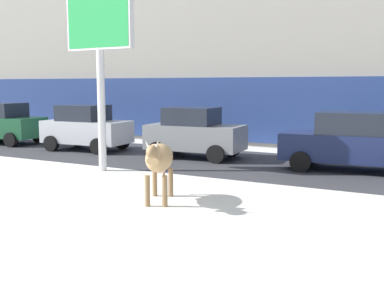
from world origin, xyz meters
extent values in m
plane|color=silver|center=(0.00, 0.00, 0.00)|extent=(120.00, 120.00, 0.00)
cube|color=#333338|center=(0.00, 7.78, 0.00)|extent=(60.00, 5.60, 0.01)
cube|color=gray|center=(0.00, 15.03, 6.50)|extent=(44.00, 6.00, 13.00)
cube|color=navy|center=(0.00, 11.98, 1.60)|extent=(43.12, 0.10, 2.80)
ellipsoid|color=tan|center=(0.42, 1.96, 1.02)|extent=(1.10, 1.52, 0.64)
cylinder|color=olive|center=(0.79, 1.58, 0.35)|extent=(0.12, 0.12, 0.70)
cylinder|color=olive|center=(0.43, 1.43, 0.35)|extent=(0.12, 0.12, 0.70)
cylinder|color=olive|center=(0.41, 2.49, 0.35)|extent=(0.12, 0.12, 0.70)
cylinder|color=olive|center=(0.05, 2.34, 0.35)|extent=(0.12, 0.12, 0.70)
cylinder|color=tan|center=(0.71, 1.27, 1.20)|extent=(0.42, 0.54, 0.44)
ellipsoid|color=olive|center=(0.80, 1.07, 1.30)|extent=(0.39, 0.50, 0.28)
cone|color=beige|center=(0.88, 1.15, 1.46)|extent=(0.13, 0.10, 0.15)
cone|color=beige|center=(0.68, 1.06, 1.46)|extent=(0.13, 0.10, 0.15)
cylinder|color=olive|center=(0.16, 2.57, 0.77)|extent=(0.06, 0.06, 0.60)
ellipsoid|color=beige|center=(0.35, 2.12, 0.72)|extent=(0.33, 0.35, 0.20)
cylinder|color=silver|center=(-3.22, 4.43, 1.90)|extent=(0.24, 0.24, 3.80)
cube|color=silver|center=(-3.22, 4.43, 4.65)|extent=(2.53, 0.36, 1.82)
cube|color=green|center=(-3.22, 4.40, 4.65)|extent=(2.41, 0.32, 1.70)
cube|color=#194C2D|center=(-11.45, 7.75, 0.77)|extent=(3.61, 1.94, 0.90)
cube|color=#1E232D|center=(-11.60, 7.74, 1.54)|extent=(1.90, 1.62, 0.64)
cylinder|color=black|center=(-10.37, 8.68, 0.32)|extent=(0.65, 0.26, 0.64)
cylinder|color=black|center=(-10.26, 6.98, 0.32)|extent=(0.65, 0.26, 0.64)
cylinder|color=black|center=(-12.64, 8.52, 0.32)|extent=(0.65, 0.26, 0.64)
cube|color=#B7BABF|center=(-6.71, 7.79, 0.77)|extent=(3.61, 1.94, 0.90)
cube|color=#1E232D|center=(-6.86, 7.78, 1.54)|extent=(1.90, 1.62, 0.64)
cylinder|color=black|center=(-5.63, 8.72, 0.32)|extent=(0.65, 0.26, 0.64)
cylinder|color=black|center=(-5.52, 7.02, 0.32)|extent=(0.65, 0.26, 0.64)
cylinder|color=black|center=(-7.90, 8.56, 0.32)|extent=(0.65, 0.26, 0.64)
cylinder|color=black|center=(-7.79, 6.87, 0.32)|extent=(0.65, 0.26, 0.64)
cube|color=slate|center=(-1.84, 8.09, 0.77)|extent=(3.61, 1.94, 0.90)
cube|color=#1E232D|center=(-1.99, 8.08, 1.54)|extent=(1.90, 1.62, 0.64)
cylinder|color=black|center=(-0.76, 9.02, 0.32)|extent=(0.65, 0.26, 0.64)
cylinder|color=black|center=(-0.65, 7.32, 0.32)|extent=(0.65, 0.26, 0.64)
cylinder|color=black|center=(-3.03, 8.86, 0.32)|extent=(0.65, 0.26, 0.64)
cylinder|color=black|center=(-2.92, 7.17, 0.32)|extent=(0.65, 0.26, 0.64)
cube|color=#19234C|center=(3.64, 8.08, 0.74)|extent=(4.31, 2.04, 0.84)
cube|color=#1E232D|center=(3.64, 8.08, 1.50)|extent=(2.10, 1.68, 0.68)
cylinder|color=black|center=(2.22, 8.86, 0.32)|extent=(0.65, 0.26, 0.64)
cylinder|color=black|center=(2.34, 7.10, 0.32)|extent=(0.65, 0.26, 0.64)
cylinder|color=#282833|center=(-3.48, 10.63, 0.44)|extent=(0.24, 0.24, 0.88)
cube|color=#386B42|center=(-3.48, 10.63, 1.20)|extent=(0.36, 0.22, 0.64)
sphere|color=tan|center=(-3.48, 10.63, 1.63)|extent=(0.20, 0.20, 0.20)
cylinder|color=#282833|center=(-3.89, 10.63, 0.44)|extent=(0.24, 0.24, 0.88)
cube|color=brown|center=(-3.89, 10.63, 1.20)|extent=(0.36, 0.22, 0.64)
sphere|color=tan|center=(-3.89, 10.63, 1.63)|extent=(0.20, 0.20, 0.20)
camera|label=1|loc=(6.06, -7.07, 2.69)|focal=43.81mm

